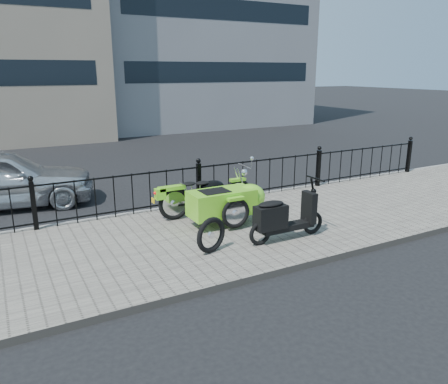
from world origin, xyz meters
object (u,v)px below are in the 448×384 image
motorcycle_sidecar (226,199)px  spare_tire (211,235)px  sedan_car (1,179)px  scooter (283,218)px

motorcycle_sidecar → spare_tire: (-0.97, -1.26, -0.16)m
motorcycle_sidecar → spare_tire: size_ratio=3.64×
spare_tire → sedan_car: bearing=121.2°
motorcycle_sidecar → sedan_car: bearing=137.2°
scooter → spare_tire: scooter is taller
scooter → sedan_car: size_ratio=0.40×
scooter → spare_tire: 1.40m
scooter → sedan_car: (-4.36, 5.02, 0.14)m
motorcycle_sidecar → spare_tire: motorcycle_sidecar is taller
sedan_car → spare_tire: bearing=-140.4°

